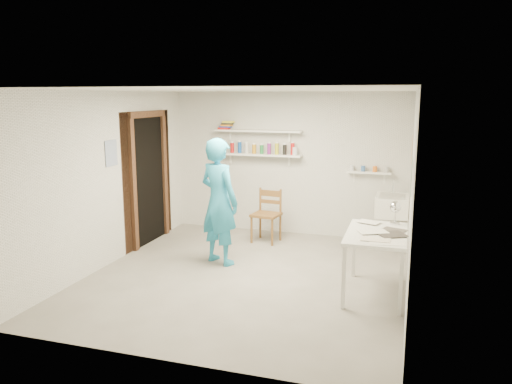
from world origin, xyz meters
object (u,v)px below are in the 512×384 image
(wooden_chair, at_px, (266,215))
(man, at_px, (219,202))
(work_table, at_px, (375,263))
(desk_lamp, at_px, (396,207))
(wall_clock, at_px, (218,178))
(belfast_sink, at_px, (392,206))

(wooden_chair, bearing_deg, man, -98.41)
(man, height_order, wooden_chair, man)
(man, xyz_separation_m, work_table, (2.18, -0.53, -0.50))
(work_table, distance_m, desk_lamp, 0.78)
(wall_clock, relative_size, wooden_chair, 0.35)
(work_table, bearing_deg, belfast_sink, 86.57)
(wall_clock, bearing_deg, work_table, 6.31)
(wooden_chair, bearing_deg, belfast_sink, 11.28)
(work_table, xyz_separation_m, desk_lamp, (0.19, 0.46, 0.60))
(wall_clock, xyz_separation_m, desk_lamp, (2.46, -0.28, -0.20))
(man, height_order, wall_clock, man)
(belfast_sink, height_order, wall_clock, wall_clock)
(belfast_sink, height_order, desk_lamp, desk_lamp)
(work_table, relative_size, desk_lamp, 8.00)
(man, relative_size, work_table, 1.55)
(man, bearing_deg, work_table, -169.52)
(belfast_sink, xyz_separation_m, work_table, (-0.11, -1.83, -0.32))
(work_table, bearing_deg, wooden_chair, 136.90)
(wall_clock, xyz_separation_m, work_table, (2.27, -0.74, -0.80))
(belfast_sink, xyz_separation_m, wooden_chair, (-1.94, -0.12, -0.25))
(wall_clock, bearing_deg, man, -41.45)
(belfast_sink, relative_size, wall_clock, 1.89)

